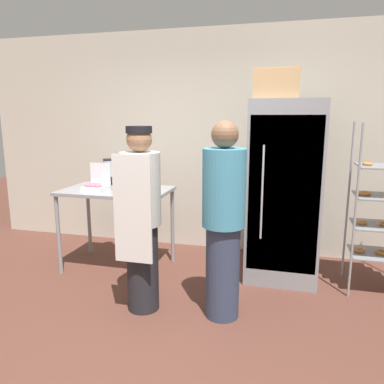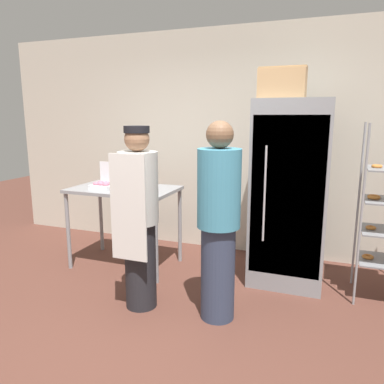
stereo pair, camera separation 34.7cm
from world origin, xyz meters
TOP-DOWN VIEW (x-y plane):
  - ground_plane at (0.00, 0.00)m, footprint 14.00×14.00m
  - back_wall at (0.00, 2.24)m, footprint 6.40×0.12m
  - refrigerator at (0.87, 1.50)m, footprint 0.73×0.77m
  - prep_counter at (-0.93, 1.24)m, footprint 1.18×0.72m
  - donut_box at (-1.12, 1.13)m, footprint 0.24×0.25m
  - blender_pitcher at (-1.15, 1.51)m, footprint 0.15×0.15m
  - cardboard_storage_box at (0.75, 1.40)m, footprint 0.45×0.27m
  - person_baker at (-0.31, 0.43)m, footprint 0.35×0.36m
  - person_customer at (0.40, 0.49)m, footprint 0.36×0.36m

SIDE VIEW (x-z plane):
  - ground_plane at x=0.00m, z-range 0.00..0.00m
  - prep_counter at x=-0.93m, z-range 0.36..1.28m
  - person_baker at x=-0.31m, z-range 0.03..1.67m
  - person_customer at x=0.40m, z-range 0.02..1.70m
  - refrigerator at x=0.87m, z-range 0.00..1.88m
  - donut_box at x=-1.12m, z-range 0.82..1.11m
  - blender_pitcher at x=-1.15m, z-range 0.90..1.20m
  - back_wall at x=0.00m, z-range 0.00..2.77m
  - cardboard_storage_box at x=0.75m, z-range 1.87..2.17m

